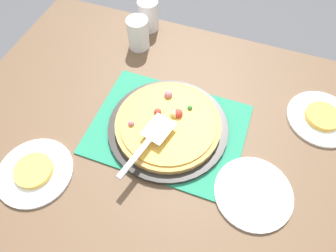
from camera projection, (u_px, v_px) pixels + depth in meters
ground_plane at (168, 203)px, 1.57m from camera, size 8.00×8.00×0.00m
dining_table at (168, 146)px, 1.03m from camera, size 1.40×1.00×0.75m
placemat at (168, 129)px, 0.93m from camera, size 0.48×0.36×0.01m
pizza_pan at (168, 127)px, 0.92m from camera, size 0.38×0.38×0.01m
pizza at (168, 123)px, 0.91m from camera, size 0.33×0.33×0.05m
plate_near_left at (321, 118)px, 0.95m from camera, size 0.22×0.22×0.01m
plate_far_right at (35, 172)px, 0.85m from camera, size 0.22×0.22×0.01m
plate_side at (253, 193)px, 0.82m from camera, size 0.22×0.22×0.01m
served_slice_left at (323, 116)px, 0.94m from camera, size 0.11×0.11×0.02m
served_slice_right at (34, 170)px, 0.84m from camera, size 0.11×0.11×0.02m
cup_near at (148, 15)px, 1.15m from camera, size 0.08×0.08×0.12m
cup_far at (138, 34)px, 1.09m from camera, size 0.08×0.08×0.12m
pizza_server at (149, 141)px, 0.83m from camera, size 0.10×0.23×0.01m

